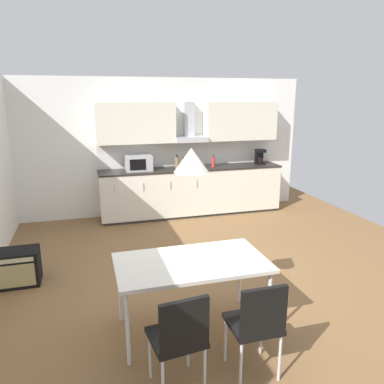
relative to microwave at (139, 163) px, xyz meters
name	(u,v)px	position (x,y,z in m)	size (l,w,h in m)	color
ground_plane	(197,280)	(0.33, -2.67, -1.08)	(7.57, 8.92, 0.02)	brown
wall_back	(153,147)	(0.33, 0.35, 0.24)	(6.06, 0.10, 2.62)	white
kitchen_counter	(192,191)	(1.02, 0.00, -0.60)	(3.54, 0.63, 0.93)	#333333
backsplash_tile	(188,154)	(1.02, 0.29, 0.09)	(3.52, 0.02, 0.46)	silver
upper_wall_cabinets	(190,122)	(1.02, 0.14, 0.71)	(3.52, 0.40, 0.75)	silver
microwave	(139,163)	(0.00, 0.00, 0.00)	(0.48, 0.35, 0.28)	#ADADB2
coffee_maker	(260,157)	(2.47, 0.03, 0.01)	(0.18, 0.19, 0.30)	black
bottle_green	(190,162)	(0.98, -0.04, -0.02)	(0.07, 0.07, 0.27)	green
bottle_yellow	(183,164)	(0.85, -0.02, -0.05)	(0.06, 0.06, 0.21)	yellow
bottle_red	(213,162)	(1.45, -0.03, -0.04)	(0.06, 0.06, 0.24)	red
bottle_brown	(177,163)	(0.73, -0.01, -0.03)	(0.08, 0.08, 0.27)	brown
dining_table	(191,265)	(-0.03, -3.65, -0.38)	(1.45, 0.81, 0.74)	silver
chair_near_left	(180,334)	(-0.35, -4.44, -0.54)	(0.44, 0.44, 0.87)	black
chair_near_right	(257,320)	(0.30, -4.44, -0.54)	(0.40, 0.40, 0.87)	black
guitar_amp	(17,267)	(-1.84, -2.16, -0.85)	(0.52, 0.37, 0.44)	black
pendant_lamp	(191,160)	(-0.03, -3.65, 0.64)	(0.32, 0.32, 0.22)	silver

